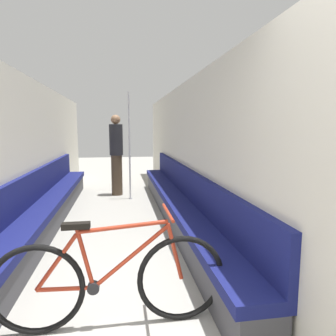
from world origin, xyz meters
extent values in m
cube|color=beige|center=(-1.25, 3.71, 1.14)|extent=(0.10, 10.61, 2.29)
cube|color=beige|center=(1.25, 3.71, 1.14)|extent=(0.10, 10.61, 2.29)
cube|color=#3D3D42|center=(-1.00, 3.78, 0.17)|extent=(0.35, 6.08, 0.34)
cube|color=navy|center=(-1.00, 3.78, 0.39)|extent=(0.41, 6.08, 0.10)
cube|color=navy|center=(-1.17, 3.78, 0.66)|extent=(0.07, 6.08, 0.45)
cube|color=#3D3D42|center=(1.00, 3.78, 0.17)|extent=(0.35, 6.08, 0.34)
cube|color=navy|center=(1.00, 3.78, 0.39)|extent=(0.41, 6.08, 0.10)
cube|color=navy|center=(1.17, 3.78, 0.66)|extent=(0.07, 6.08, 0.45)
torus|color=black|center=(-0.51, 1.31, 0.35)|extent=(0.70, 0.04, 0.70)
torus|color=black|center=(0.57, 1.31, 0.35)|extent=(0.70, 0.04, 0.70)
cylinder|color=#9E2D19|center=(-0.31, 1.31, 0.34)|extent=(0.41, 0.03, 0.05)
cylinder|color=#9E2D19|center=(-0.36, 1.31, 0.55)|extent=(0.32, 0.03, 0.42)
cylinder|color=#9E2D19|center=(-0.16, 1.31, 0.58)|extent=(0.14, 0.03, 0.49)
cylinder|color=#9E2D19|center=(0.18, 1.31, 0.56)|extent=(0.59, 0.03, 0.48)
cylinder|color=#9E2D19|center=(0.12, 1.31, 0.79)|extent=(0.68, 0.03, 0.08)
cylinder|color=#9E2D19|center=(0.51, 1.31, 0.57)|extent=(0.14, 0.03, 0.46)
cylinder|color=black|center=(-0.11, 1.31, 0.33)|extent=(0.09, 0.06, 0.09)
cube|color=black|center=(-0.21, 1.31, 0.82)|extent=(0.20, 0.07, 0.04)
cylinder|color=#9E2D19|center=(0.46, 1.31, 0.89)|extent=(0.02, 0.46, 0.02)
cylinder|color=gray|center=(0.31, 5.53, 0.01)|extent=(0.08, 0.08, 0.01)
cylinder|color=silver|center=(0.31, 5.53, 1.13)|extent=(0.04, 0.04, 2.27)
cylinder|color=#473828|center=(0.03, 5.97, 0.46)|extent=(0.25, 0.25, 0.91)
cylinder|color=#232328|center=(0.03, 5.97, 1.26)|extent=(0.30, 0.30, 0.69)
sphere|color=#936B4C|center=(0.03, 5.97, 1.71)|extent=(0.21, 0.21, 0.21)
camera|label=1|loc=(0.11, -0.87, 1.52)|focal=32.00mm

